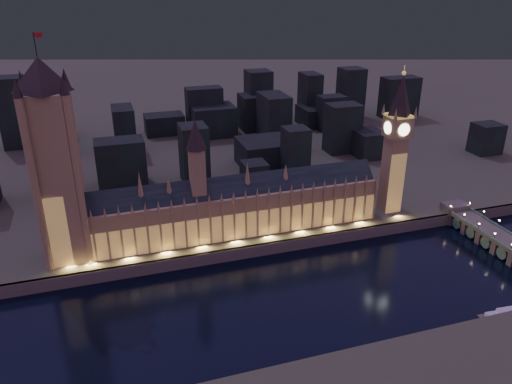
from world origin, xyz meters
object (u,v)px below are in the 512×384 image
object	(u,v)px
elizabeth_tower	(397,133)
westminster_bridge	(503,245)
victoria_tower	(54,155)
palace_of_westminster	(229,208)

from	to	relation	value
elizabeth_tower	westminster_bridge	world-z (taller)	elizabeth_tower
victoria_tower	palace_of_westminster	bearing A→B (deg)	-0.11
palace_of_westminster	elizabeth_tower	size ratio (longest dim) A/B	1.97
palace_of_westminster	westminster_bridge	distance (m)	177.25
palace_of_westminster	victoria_tower	bearing A→B (deg)	179.89
victoria_tower	westminster_bridge	size ratio (longest dim) A/B	1.15
westminster_bridge	victoria_tower	bearing A→B (deg)	166.00
palace_of_westminster	westminster_bridge	xyz separation A→B (m)	(163.56, -65.20, -20.38)
palace_of_westminster	elizabeth_tower	xyz separation A→B (m)	(119.40, 0.18, 38.65)
palace_of_westminster	westminster_bridge	size ratio (longest dim) A/B	1.79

